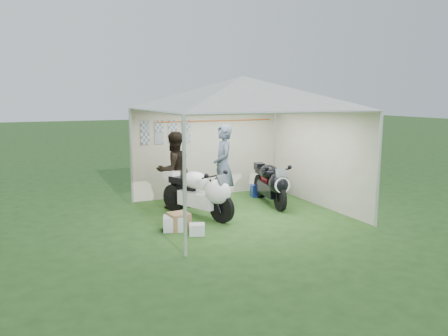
{
  "coord_description": "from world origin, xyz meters",
  "views": [
    {
      "loc": [
        -4.18,
        -8.47,
        2.58
      ],
      "look_at": [
        -0.27,
        0.35,
        0.99
      ],
      "focal_mm": 35.0,
      "sensor_mm": 36.0,
      "label": 1
    }
  ],
  "objects_px": {
    "motorcycle_black": "(271,182)",
    "paddock_stand": "(259,191)",
    "canopy_tent": "(242,96)",
    "person_blue_jacket": "(223,166)",
    "person_dark_jacket": "(174,170)",
    "equipment_box": "(275,185)",
    "motorcycle_white": "(201,192)",
    "crate_1": "(179,221)",
    "crate_2": "(197,229)",
    "crate_0": "(174,223)"
  },
  "relations": [
    {
      "from": "motorcycle_black",
      "to": "paddock_stand",
      "type": "bearing_deg",
      "value": 90.0
    },
    {
      "from": "motorcycle_black",
      "to": "canopy_tent",
      "type": "bearing_deg",
      "value": -149.79
    },
    {
      "from": "motorcycle_black",
      "to": "person_blue_jacket",
      "type": "xyz_separation_m",
      "value": [
        -1.14,
        0.26,
        0.42
      ]
    },
    {
      "from": "person_dark_jacket",
      "to": "equipment_box",
      "type": "distance_m",
      "value": 3.01
    },
    {
      "from": "motorcycle_black",
      "to": "person_dark_jacket",
      "type": "xyz_separation_m",
      "value": [
        -2.19,
        0.7,
        0.34
      ]
    },
    {
      "from": "paddock_stand",
      "to": "person_dark_jacket",
      "type": "relative_size",
      "value": 0.23
    },
    {
      "from": "motorcycle_black",
      "to": "paddock_stand",
      "type": "relative_size",
      "value": 4.77
    },
    {
      "from": "motorcycle_white",
      "to": "crate_1",
      "type": "xyz_separation_m",
      "value": [
        -0.7,
        -0.64,
        -0.4
      ]
    },
    {
      "from": "person_dark_jacket",
      "to": "crate_2",
      "type": "relative_size",
      "value": 6.19
    },
    {
      "from": "motorcycle_black",
      "to": "crate_1",
      "type": "relative_size",
      "value": 5.3
    },
    {
      "from": "person_dark_jacket",
      "to": "crate_2",
      "type": "xyz_separation_m",
      "value": [
        -0.23,
        -2.14,
        -0.78
      ]
    },
    {
      "from": "motorcycle_black",
      "to": "person_dark_jacket",
      "type": "distance_m",
      "value": 2.33
    },
    {
      "from": "crate_0",
      "to": "crate_1",
      "type": "xyz_separation_m",
      "value": [
        0.1,
        0.02,
        0.03
      ]
    },
    {
      "from": "canopy_tent",
      "to": "crate_2",
      "type": "relative_size",
      "value": 19.7
    },
    {
      "from": "canopy_tent",
      "to": "paddock_stand",
      "type": "xyz_separation_m",
      "value": [
        1.13,
        1.26,
        -2.42
      ]
    },
    {
      "from": "person_blue_jacket",
      "to": "crate_0",
      "type": "height_order",
      "value": "person_blue_jacket"
    },
    {
      "from": "person_dark_jacket",
      "to": "crate_0",
      "type": "xyz_separation_m",
      "value": [
        -0.54,
        -1.71,
        -0.75
      ]
    },
    {
      "from": "crate_0",
      "to": "motorcycle_black",
      "type": "bearing_deg",
      "value": 20.26
    },
    {
      "from": "canopy_tent",
      "to": "motorcycle_black",
      "type": "relative_size",
      "value": 2.86
    },
    {
      "from": "crate_0",
      "to": "crate_1",
      "type": "bearing_deg",
      "value": 11.73
    },
    {
      "from": "person_blue_jacket",
      "to": "crate_1",
      "type": "distance_m",
      "value": 2.11
    },
    {
      "from": "motorcycle_black",
      "to": "paddock_stand",
      "type": "xyz_separation_m",
      "value": [
        0.15,
        0.89,
        -0.39
      ]
    },
    {
      "from": "canopy_tent",
      "to": "equipment_box",
      "type": "distance_m",
      "value": 3.22
    },
    {
      "from": "paddock_stand",
      "to": "crate_1",
      "type": "xyz_separation_m",
      "value": [
        -2.78,
        -1.88,
        0.01
      ]
    },
    {
      "from": "motorcycle_black",
      "to": "person_blue_jacket",
      "type": "relative_size",
      "value": 1.02
    },
    {
      "from": "equipment_box",
      "to": "crate_1",
      "type": "distance_m",
      "value": 3.91
    },
    {
      "from": "paddock_stand",
      "to": "crate_2",
      "type": "distance_m",
      "value": 3.48
    },
    {
      "from": "equipment_box",
      "to": "crate_2",
      "type": "xyz_separation_m",
      "value": [
        -3.15,
        -2.46,
        -0.12
      ]
    },
    {
      "from": "crate_2",
      "to": "equipment_box",
      "type": "bearing_deg",
      "value": 38.07
    },
    {
      "from": "canopy_tent",
      "to": "motorcycle_white",
      "type": "xyz_separation_m",
      "value": [
        -0.95,
        0.02,
        -2.01
      ]
    },
    {
      "from": "person_dark_jacket",
      "to": "crate_0",
      "type": "distance_m",
      "value": 1.94
    },
    {
      "from": "person_dark_jacket",
      "to": "person_blue_jacket",
      "type": "bearing_deg",
      "value": 144.18
    },
    {
      "from": "motorcycle_black",
      "to": "crate_2",
      "type": "height_order",
      "value": "motorcycle_black"
    },
    {
      "from": "motorcycle_white",
      "to": "motorcycle_black",
      "type": "relative_size",
      "value": 0.97
    },
    {
      "from": "motorcycle_white",
      "to": "motorcycle_black",
      "type": "height_order",
      "value": "motorcycle_white"
    },
    {
      "from": "person_dark_jacket",
      "to": "crate_2",
      "type": "bearing_deg",
      "value": 70.33
    },
    {
      "from": "motorcycle_black",
      "to": "person_blue_jacket",
      "type": "bearing_deg",
      "value": 176.69
    },
    {
      "from": "person_blue_jacket",
      "to": "equipment_box",
      "type": "bearing_deg",
      "value": 124.12
    },
    {
      "from": "paddock_stand",
      "to": "person_dark_jacket",
      "type": "xyz_separation_m",
      "value": [
        -2.35,
        -0.19,
        0.73
      ]
    },
    {
      "from": "canopy_tent",
      "to": "motorcycle_black",
      "type": "bearing_deg",
      "value": 20.51
    },
    {
      "from": "motorcycle_black",
      "to": "crate_0",
      "type": "bearing_deg",
      "value": -150.04
    },
    {
      "from": "person_dark_jacket",
      "to": "equipment_box",
      "type": "height_order",
      "value": "person_dark_jacket"
    },
    {
      "from": "canopy_tent",
      "to": "crate_0",
      "type": "height_order",
      "value": "canopy_tent"
    },
    {
      "from": "paddock_stand",
      "to": "person_blue_jacket",
      "type": "distance_m",
      "value": 1.65
    },
    {
      "from": "crate_2",
      "to": "person_dark_jacket",
      "type": "bearing_deg",
      "value": 83.78
    },
    {
      "from": "canopy_tent",
      "to": "motorcycle_white",
      "type": "bearing_deg",
      "value": 178.76
    },
    {
      "from": "canopy_tent",
      "to": "person_dark_jacket",
      "type": "distance_m",
      "value": 2.33
    },
    {
      "from": "crate_1",
      "to": "equipment_box",
      "type": "bearing_deg",
      "value": 30.96
    },
    {
      "from": "motorcycle_black",
      "to": "equipment_box",
      "type": "relative_size",
      "value": 4.44
    },
    {
      "from": "motorcycle_black",
      "to": "paddock_stand",
      "type": "height_order",
      "value": "motorcycle_black"
    }
  ]
}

